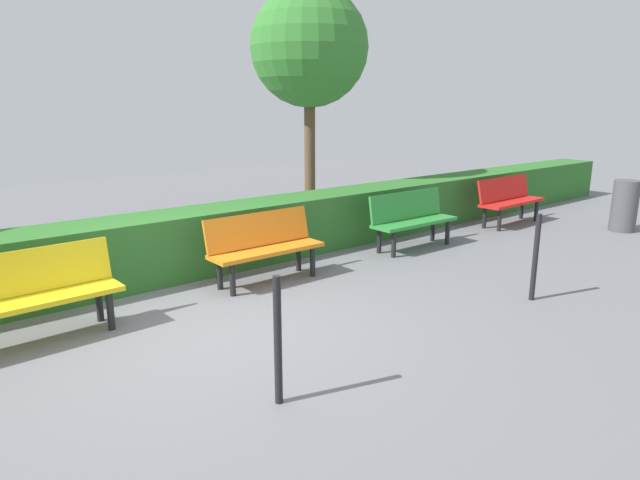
# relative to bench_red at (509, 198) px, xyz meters

# --- Properties ---
(ground_plane) EXTENTS (23.49, 23.49, 0.00)m
(ground_plane) POSITION_rel_bench_red_xyz_m (6.60, 0.81, -0.48)
(ground_plane) COLOR slate
(bench_red) EXTENTS (1.57, 0.51, 0.86)m
(bench_red) POSITION_rel_bench_red_xyz_m (0.00, 0.00, 0.00)
(bench_red) COLOR red
(bench_red) RESTS_ON ground_plane
(bench_green) EXTENTS (1.51, 0.48, 0.86)m
(bench_green) POSITION_rel_bench_red_xyz_m (2.68, 0.03, -0.00)
(bench_green) COLOR #2D8C38
(bench_green) RESTS_ON ground_plane
(bench_orange) EXTENTS (1.49, 0.47, 0.86)m
(bench_orange) POSITION_rel_bench_red_xyz_m (5.34, -0.03, -0.00)
(bench_orange) COLOR orange
(bench_orange) RESTS_ON ground_plane
(bench_yellow) EXTENTS (1.65, 0.51, 0.86)m
(bench_yellow) POSITION_rel_bench_red_xyz_m (8.05, 0.09, 0.00)
(bench_yellow) COLOR yellow
(bench_yellow) RESTS_ON ground_plane
(hedge_row) EXTENTS (19.49, 0.77, 0.83)m
(hedge_row) POSITION_rel_bench_red_xyz_m (5.38, -0.93, -0.07)
(hedge_row) COLOR #2D6B28
(hedge_row) RESTS_ON ground_plane
(tree_near) EXTENTS (2.09, 2.09, 4.17)m
(tree_near) POSITION_rel_bench_red_xyz_m (2.67, -2.51, 2.63)
(tree_near) COLOR brown
(tree_near) RESTS_ON ground_plane
(railing_post_mid) EXTENTS (0.06, 0.06, 1.00)m
(railing_post_mid) POSITION_rel_bench_red_xyz_m (3.36, 2.47, 0.02)
(railing_post_mid) COLOR black
(railing_post_mid) RESTS_ON ground_plane
(railing_post_far) EXTENTS (0.06, 0.06, 1.00)m
(railing_post_far) POSITION_rel_bench_red_xyz_m (6.88, 2.47, 0.02)
(railing_post_far) COLOR black
(railing_post_far) RESTS_ON ground_plane
(trash_bin) EXTENTS (0.42, 0.42, 0.89)m
(trash_bin) POSITION_rel_bench_red_xyz_m (-1.05, 1.59, -0.04)
(trash_bin) COLOR #4C4C51
(trash_bin) RESTS_ON ground_plane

